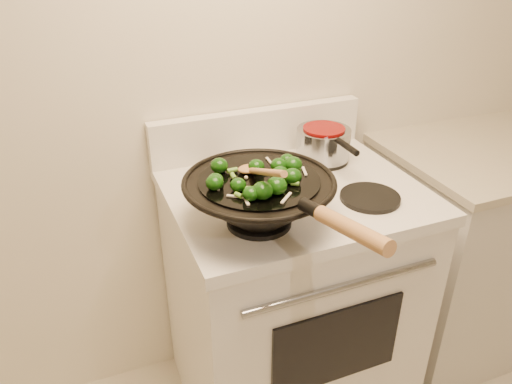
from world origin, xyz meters
name	(u,v)px	position (x,y,z in m)	size (l,w,h in m)	color
stove	(289,299)	(-0.13, 1.17, 0.47)	(0.78, 0.67, 1.08)	white
counter_unit	(477,245)	(0.75, 1.20, 0.46)	(0.84, 0.62, 0.91)	silver
wok	(260,198)	(-0.31, 1.01, 1.00)	(0.41, 0.68, 0.21)	black
stirfry	(262,176)	(-0.31, 1.00, 1.08)	(0.30, 0.27, 0.05)	#0F3908
wooden_spoon	(258,171)	(-0.33, 0.99, 1.10)	(0.07, 0.30, 0.13)	#A37140
saucepan	(323,143)	(0.05, 1.32, 0.99)	(0.18, 0.30, 0.11)	gray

